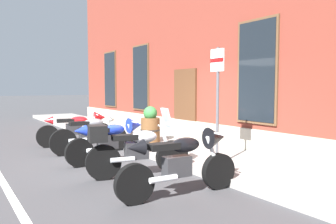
{
  "coord_description": "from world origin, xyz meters",
  "views": [
    {
      "loc": [
        6.81,
        -3.96,
        1.71
      ],
      "look_at": [
        0.55,
        0.24,
        1.16
      ],
      "focal_mm": 35.0,
      "sensor_mm": 36.0,
      "label": 1
    }
  ],
  "objects_px": {
    "motorcycle_red_sport": "(79,127)",
    "motorcycle_blue_sport": "(113,139)",
    "parking_sign": "(217,90)",
    "motorcycle_grey_naked": "(91,135)",
    "motorcycle_black_sport": "(184,160)",
    "barrel_planter": "(150,126)",
    "motorcycle_silver_touring": "(134,149)"
  },
  "relations": [
    {
      "from": "motorcycle_blue_sport",
      "to": "motorcycle_grey_naked",
      "type": "bearing_deg",
      "value": -178.74
    },
    {
      "from": "motorcycle_blue_sport",
      "to": "motorcycle_black_sport",
      "type": "xyz_separation_m",
      "value": [
        2.75,
        -0.01,
        0.03
      ]
    },
    {
      "from": "motorcycle_blue_sport",
      "to": "motorcycle_silver_touring",
      "type": "distance_m",
      "value": 1.35
    },
    {
      "from": "motorcycle_blue_sport",
      "to": "parking_sign",
      "type": "height_order",
      "value": "parking_sign"
    },
    {
      "from": "motorcycle_red_sport",
      "to": "barrel_planter",
      "type": "distance_m",
      "value": 2.15
    },
    {
      "from": "motorcycle_grey_naked",
      "to": "parking_sign",
      "type": "bearing_deg",
      "value": 22.57
    },
    {
      "from": "parking_sign",
      "to": "motorcycle_blue_sport",
      "type": "bearing_deg",
      "value": -145.79
    },
    {
      "from": "motorcycle_blue_sport",
      "to": "motorcycle_silver_touring",
      "type": "relative_size",
      "value": 1.01
    },
    {
      "from": "parking_sign",
      "to": "barrel_planter",
      "type": "height_order",
      "value": "parking_sign"
    },
    {
      "from": "parking_sign",
      "to": "barrel_planter",
      "type": "relative_size",
      "value": 2.29
    },
    {
      "from": "motorcycle_silver_touring",
      "to": "motorcycle_grey_naked",
      "type": "bearing_deg",
      "value": 176.93
    },
    {
      "from": "motorcycle_grey_naked",
      "to": "motorcycle_blue_sport",
      "type": "distance_m",
      "value": 1.34
    },
    {
      "from": "motorcycle_grey_naked",
      "to": "motorcycle_black_sport",
      "type": "relative_size",
      "value": 0.95
    },
    {
      "from": "motorcycle_grey_naked",
      "to": "motorcycle_silver_touring",
      "type": "distance_m",
      "value": 2.68
    },
    {
      "from": "motorcycle_red_sport",
      "to": "barrel_planter",
      "type": "relative_size",
      "value": 2.11
    },
    {
      "from": "motorcycle_black_sport",
      "to": "barrel_planter",
      "type": "bearing_deg",
      "value": 156.32
    },
    {
      "from": "motorcycle_silver_touring",
      "to": "motorcycle_red_sport",
      "type": "bearing_deg",
      "value": 176.31
    },
    {
      "from": "motorcycle_blue_sport",
      "to": "barrel_planter",
      "type": "bearing_deg",
      "value": 125.75
    },
    {
      "from": "motorcycle_red_sport",
      "to": "motorcycle_silver_touring",
      "type": "height_order",
      "value": "motorcycle_silver_touring"
    },
    {
      "from": "motorcycle_grey_naked",
      "to": "motorcycle_red_sport",
      "type": "bearing_deg",
      "value": 175.02
    },
    {
      "from": "parking_sign",
      "to": "motorcycle_silver_touring",
      "type": "bearing_deg",
      "value": -113.29
    },
    {
      "from": "motorcycle_red_sport",
      "to": "motorcycle_grey_naked",
      "type": "bearing_deg",
      "value": -4.98
    },
    {
      "from": "motorcycle_grey_naked",
      "to": "barrel_planter",
      "type": "bearing_deg",
      "value": 87.26
    },
    {
      "from": "motorcycle_red_sport",
      "to": "motorcycle_grey_naked",
      "type": "relative_size",
      "value": 1.06
    },
    {
      "from": "parking_sign",
      "to": "barrel_planter",
      "type": "bearing_deg",
      "value": 173.25
    },
    {
      "from": "barrel_planter",
      "to": "motorcycle_black_sport",
      "type": "bearing_deg",
      "value": -23.68
    },
    {
      "from": "motorcycle_grey_naked",
      "to": "barrel_planter",
      "type": "height_order",
      "value": "barrel_planter"
    },
    {
      "from": "motorcycle_silver_touring",
      "to": "parking_sign",
      "type": "relative_size",
      "value": 0.85
    },
    {
      "from": "motorcycle_red_sport",
      "to": "motorcycle_grey_naked",
      "type": "distance_m",
      "value": 1.28
    },
    {
      "from": "motorcycle_red_sport",
      "to": "motorcycle_blue_sport",
      "type": "xyz_separation_m",
      "value": [
        2.61,
        -0.08,
        0.0
      ]
    },
    {
      "from": "motorcycle_red_sport",
      "to": "motorcycle_blue_sport",
      "type": "distance_m",
      "value": 2.62
    },
    {
      "from": "motorcycle_red_sport",
      "to": "motorcycle_silver_touring",
      "type": "xyz_separation_m",
      "value": [
        3.95,
        -0.25,
        0.0
      ]
    }
  ]
}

